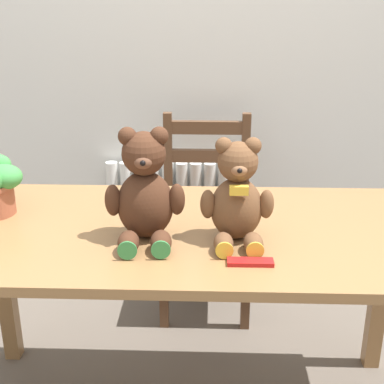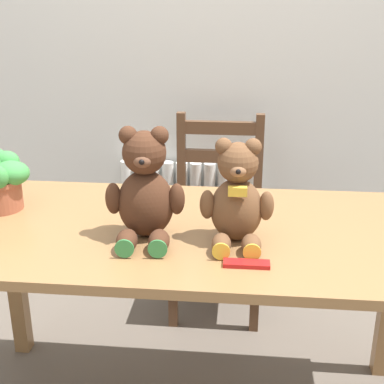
{
  "view_description": "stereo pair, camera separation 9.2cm",
  "coord_description": "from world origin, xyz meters",
  "px_view_note": "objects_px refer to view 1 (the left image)",
  "views": [
    {
      "loc": [
        0.07,
        -1.14,
        1.44
      ],
      "look_at": [
        0.02,
        0.31,
        0.9
      ],
      "focal_mm": 50.0,
      "sensor_mm": 36.0,
      "label": 1
    },
    {
      "loc": [
        0.17,
        -1.14,
        1.44
      ],
      "look_at": [
        0.02,
        0.31,
        0.9
      ],
      "focal_mm": 50.0,
      "sensor_mm": 36.0,
      "label": 2
    }
  ],
  "objects_px": {
    "teddy_bear_right": "(237,197)",
    "chocolate_bar": "(250,262)",
    "wooden_chair_behind": "(206,215)",
    "teddy_bear_left": "(145,193)"
  },
  "relations": [
    {
      "from": "teddy_bear_right",
      "to": "chocolate_bar",
      "type": "relative_size",
      "value": 2.46
    },
    {
      "from": "chocolate_bar",
      "to": "wooden_chair_behind",
      "type": "bearing_deg",
      "value": 97.21
    },
    {
      "from": "wooden_chair_behind",
      "to": "chocolate_bar",
      "type": "distance_m",
      "value": 1.07
    },
    {
      "from": "teddy_bear_left",
      "to": "chocolate_bar",
      "type": "bearing_deg",
      "value": 148.19
    },
    {
      "from": "chocolate_bar",
      "to": "teddy_bear_left",
      "type": "bearing_deg",
      "value": 152.66
    },
    {
      "from": "wooden_chair_behind",
      "to": "teddy_bear_left",
      "type": "relative_size",
      "value": 2.73
    },
    {
      "from": "teddy_bear_right",
      "to": "chocolate_bar",
      "type": "xyz_separation_m",
      "value": [
        0.03,
        -0.16,
        -0.13
      ]
    },
    {
      "from": "teddy_bear_right",
      "to": "wooden_chair_behind",
      "type": "bearing_deg",
      "value": -85.77
    },
    {
      "from": "wooden_chair_behind",
      "to": "chocolate_bar",
      "type": "height_order",
      "value": "wooden_chair_behind"
    },
    {
      "from": "wooden_chair_behind",
      "to": "teddy_bear_left",
      "type": "height_order",
      "value": "teddy_bear_left"
    }
  ]
}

